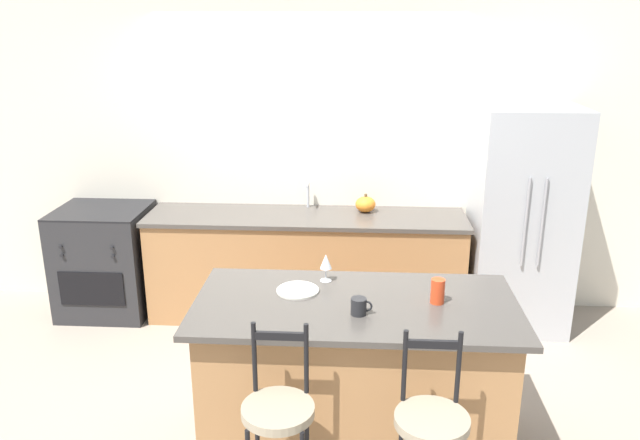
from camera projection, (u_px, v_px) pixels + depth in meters
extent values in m
plane|color=gray|center=(303.00, 333.00, 5.09)|extent=(18.00, 18.00, 0.00)
cube|color=beige|center=(309.00, 153.00, 5.33)|extent=(6.00, 0.07, 2.70)
cube|color=#A87547|center=(306.00, 267.00, 5.31)|extent=(2.61, 0.64, 0.86)
cube|color=#47423D|center=(306.00, 216.00, 5.18)|extent=(2.65, 0.67, 0.03)
cube|color=black|center=(306.00, 215.00, 5.17)|extent=(0.56, 0.35, 0.01)
cylinder|color=#ADAFB5|center=(308.00, 195.00, 5.34)|extent=(0.02, 0.02, 0.22)
cylinder|color=#ADAFB5|center=(307.00, 185.00, 5.25)|extent=(0.02, 0.12, 0.02)
cube|color=#A87547|center=(354.00, 378.00, 3.63)|extent=(1.70, 0.78, 0.90)
cube|color=#47423D|center=(356.00, 305.00, 3.49)|extent=(1.82, 0.90, 0.03)
cube|color=#ADAFB5|center=(521.00, 219.00, 5.02)|extent=(0.76, 0.70, 1.81)
cylinder|color=#939399|center=(526.00, 223.00, 4.64)|extent=(0.02, 0.02, 0.69)
cylinder|color=#939399|center=(542.00, 223.00, 4.64)|extent=(0.02, 0.02, 0.69)
cube|color=#28282B|center=(106.00, 261.00, 5.37)|extent=(0.75, 0.67, 0.91)
cube|color=black|center=(92.00, 289.00, 5.08)|extent=(0.54, 0.01, 0.29)
cube|color=black|center=(101.00, 210.00, 5.23)|extent=(0.75, 0.67, 0.02)
cylinder|color=black|center=(60.00, 247.00, 4.98)|extent=(0.03, 0.02, 0.03)
cylinder|color=black|center=(112.00, 248.00, 4.95)|extent=(0.03, 0.02, 0.03)
cylinder|color=black|center=(62.00, 255.00, 5.00)|extent=(0.03, 0.02, 0.03)
cylinder|color=black|center=(113.00, 257.00, 4.97)|extent=(0.03, 0.02, 0.03)
cylinder|color=gray|center=(278.00, 411.00, 2.94)|extent=(0.35, 0.35, 0.04)
cylinder|color=black|center=(254.00, 357.00, 3.01)|extent=(0.02, 0.02, 0.37)
cylinder|color=black|center=(306.00, 359.00, 2.99)|extent=(0.02, 0.02, 0.37)
cube|color=black|center=(280.00, 336.00, 2.96)|extent=(0.25, 0.02, 0.04)
cylinder|color=gray|center=(432.00, 421.00, 2.87)|extent=(0.35, 0.35, 0.04)
cylinder|color=black|center=(405.00, 366.00, 2.93)|extent=(0.02, 0.02, 0.37)
cylinder|color=black|center=(458.00, 368.00, 2.92)|extent=(0.02, 0.02, 0.37)
cube|color=black|center=(433.00, 344.00, 2.89)|extent=(0.25, 0.02, 0.04)
cylinder|color=beige|center=(298.00, 290.00, 3.62)|extent=(0.25, 0.25, 0.01)
torus|color=beige|center=(298.00, 289.00, 3.62)|extent=(0.24, 0.24, 0.01)
cylinder|color=white|center=(326.00, 280.00, 3.77)|extent=(0.07, 0.07, 0.00)
cylinder|color=white|center=(326.00, 274.00, 3.76)|extent=(0.01, 0.01, 0.08)
cone|color=white|center=(326.00, 261.00, 3.73)|extent=(0.07, 0.07, 0.09)
cylinder|color=#232326|center=(359.00, 306.00, 3.33)|extent=(0.09, 0.09, 0.09)
torus|color=#232326|center=(367.00, 306.00, 3.33)|extent=(0.06, 0.01, 0.06)
cylinder|color=red|center=(438.00, 291.00, 3.46)|extent=(0.08, 0.08, 0.14)
ellipsoid|color=orange|center=(365.00, 204.00, 5.22)|extent=(0.17, 0.17, 0.13)
cylinder|color=brown|center=(366.00, 195.00, 5.20)|extent=(0.02, 0.02, 0.02)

